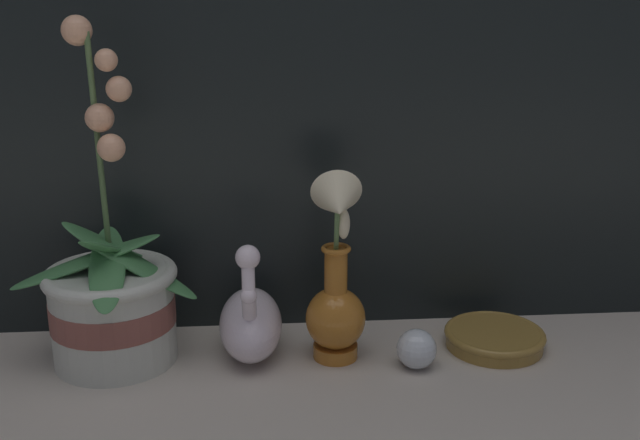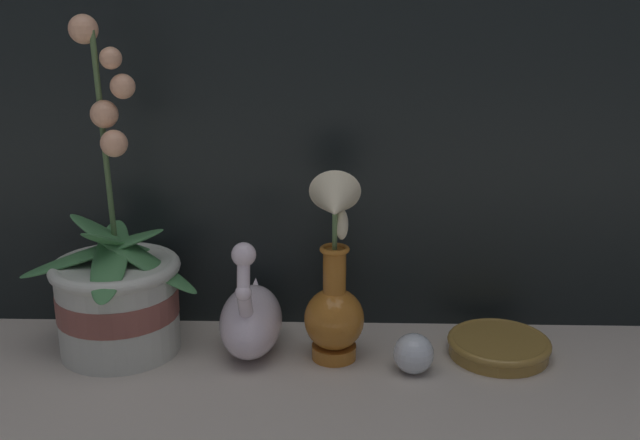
# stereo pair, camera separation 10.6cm
# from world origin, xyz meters

# --- Properties ---
(ground_plane) EXTENTS (2.80, 2.80, 0.00)m
(ground_plane) POSITION_xyz_m (0.00, 0.00, 0.00)
(ground_plane) COLOR #BCB2A3
(orchid_potted_plant) EXTENTS (0.27, 0.26, 0.49)m
(orchid_potted_plant) POSITION_xyz_m (-0.28, 0.10, 0.09)
(orchid_potted_plant) COLOR beige
(orchid_potted_plant) RESTS_ON ground_plane
(swan_figurine) EXTENTS (0.09, 0.18, 0.19)m
(swan_figurine) POSITION_xyz_m (-0.08, 0.10, 0.05)
(swan_figurine) COLOR white
(swan_figurine) RESTS_ON ground_plane
(blue_vase) EXTENTS (0.09, 0.10, 0.28)m
(blue_vase) POSITION_xyz_m (0.04, 0.08, 0.11)
(blue_vase) COLOR #B26B23
(blue_vase) RESTS_ON ground_plane
(glass_sphere) EXTENTS (0.06, 0.06, 0.06)m
(glass_sphere) POSITION_xyz_m (0.15, 0.04, 0.03)
(glass_sphere) COLOR silver
(glass_sphere) RESTS_ON ground_plane
(amber_dish) EXTENTS (0.15, 0.15, 0.03)m
(amber_dish) POSITION_xyz_m (0.29, 0.09, 0.02)
(amber_dish) COLOR olive
(amber_dish) RESTS_ON ground_plane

